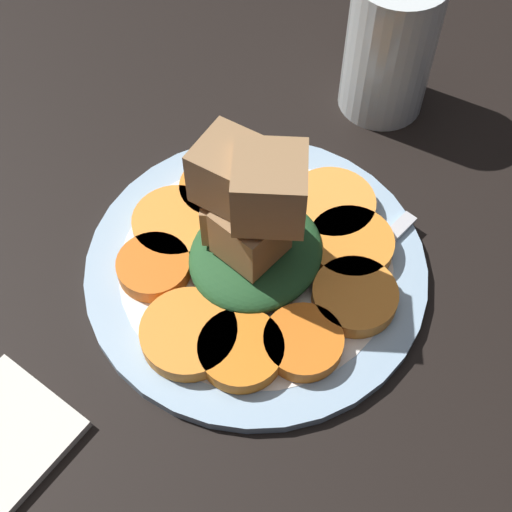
% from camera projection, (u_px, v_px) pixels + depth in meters
% --- Properties ---
extents(table_slab, '(1.20, 1.20, 0.02)m').
position_uv_depth(table_slab, '(256.00, 278.00, 0.57)').
color(table_slab, black).
rests_on(table_slab, ground).
extents(plate, '(0.26, 0.26, 0.01)m').
position_uv_depth(plate, '(256.00, 267.00, 0.55)').
color(plate, '#99B7D1').
rests_on(plate, table_slab).
extents(carrot_slice_0, '(0.07, 0.07, 0.01)m').
position_uv_depth(carrot_slice_0, '(175.00, 224.00, 0.56)').
color(carrot_slice_0, orange).
rests_on(carrot_slice_0, plate).
extents(carrot_slice_1, '(0.06, 0.06, 0.01)m').
position_uv_depth(carrot_slice_1, '(154.00, 267.00, 0.54)').
color(carrot_slice_1, orange).
rests_on(carrot_slice_1, plate).
extents(carrot_slice_2, '(0.07, 0.07, 0.01)m').
position_uv_depth(carrot_slice_2, '(185.00, 331.00, 0.51)').
color(carrot_slice_2, orange).
rests_on(carrot_slice_2, plate).
extents(carrot_slice_3, '(0.06, 0.06, 0.01)m').
position_uv_depth(carrot_slice_3, '(241.00, 350.00, 0.50)').
color(carrot_slice_3, orange).
rests_on(carrot_slice_3, plate).
extents(carrot_slice_4, '(0.06, 0.06, 0.01)m').
position_uv_depth(carrot_slice_4, '(303.00, 342.00, 0.50)').
color(carrot_slice_4, orange).
rests_on(carrot_slice_4, plate).
extents(carrot_slice_5, '(0.06, 0.06, 0.01)m').
position_uv_depth(carrot_slice_5, '(355.00, 296.00, 0.53)').
color(carrot_slice_5, orange).
rests_on(carrot_slice_5, plate).
extents(carrot_slice_6, '(0.07, 0.07, 0.01)m').
position_uv_depth(carrot_slice_6, '(351.00, 244.00, 0.55)').
color(carrot_slice_6, orange).
rests_on(carrot_slice_6, plate).
extents(carrot_slice_7, '(0.07, 0.07, 0.01)m').
position_uv_depth(carrot_slice_7, '(332.00, 206.00, 0.57)').
color(carrot_slice_7, '#F99539').
rests_on(carrot_slice_7, plate).
extents(carrot_slice_8, '(0.05, 0.05, 0.01)m').
position_uv_depth(carrot_slice_8, '(271.00, 185.00, 0.58)').
color(carrot_slice_8, orange).
rests_on(carrot_slice_8, plate).
extents(carrot_slice_9, '(0.06, 0.06, 0.01)m').
position_uv_depth(carrot_slice_9, '(219.00, 190.00, 0.58)').
color(carrot_slice_9, orange).
rests_on(carrot_slice_9, plate).
extents(center_pile, '(0.11, 0.10, 0.12)m').
position_uv_depth(center_pile, '(252.00, 223.00, 0.51)').
color(center_pile, '#235128').
rests_on(center_pile, plate).
extents(fork, '(0.19, 0.04, 0.00)m').
position_uv_depth(fork, '(334.00, 293.00, 0.53)').
color(fork, silver).
rests_on(fork, plate).
extents(water_glass, '(0.08, 0.08, 0.13)m').
position_uv_depth(water_glass, '(390.00, 46.00, 0.61)').
color(water_glass, silver).
rests_on(water_glass, table_slab).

